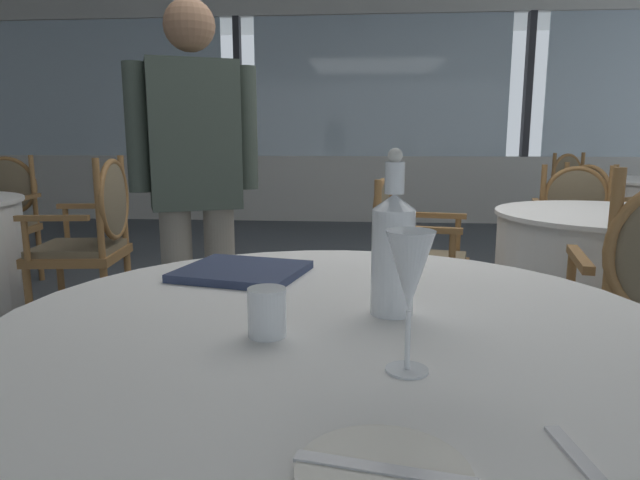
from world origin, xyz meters
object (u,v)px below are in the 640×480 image
at_px(menu_book, 242,271).
at_px(water_bottle, 393,250).
at_px(wine_glass, 410,274).
at_px(dining_chair_2_2, 576,225).
at_px(diner_person_1, 195,177).
at_px(side_plate, 383,474).
at_px(dining_chair_0_1, 1,211).
at_px(dining_chair_1_2, 576,193).
at_px(dining_chair_0_0, 94,232).
at_px(water_tumbler, 267,312).
at_px(dining_chair_2_3, 407,248).
at_px(dining_chair_1_3, 597,214).

bearing_deg(menu_book, water_bottle, -24.66).
xyz_separation_m(wine_glass, dining_chair_2_2, (1.26, 2.78, -0.35)).
distance_m(menu_book, dining_chair_2_2, 2.76).
bearing_deg(diner_person_1, side_plate, 179.15).
relative_size(side_plate, diner_person_1, 0.11).
bearing_deg(dining_chair_0_1, wine_glass, 35.03).
bearing_deg(dining_chair_0_1, diner_person_1, 44.45).
xyz_separation_m(dining_chair_0_1, dining_chair_1_2, (4.74, 1.78, 0.00)).
distance_m(dining_chair_0_0, dining_chair_1_2, 4.47).
bearing_deg(diner_person_1, wine_glass, -175.95).
bearing_deg(menu_book, dining_chair_2_2, 66.84).
relative_size(menu_book, diner_person_1, 0.18).
height_order(dining_chair_0_0, dining_chair_1_2, dining_chair_0_0).
distance_m(wine_glass, dining_chair_0_1, 4.12).
bearing_deg(wine_glass, water_bottle, 92.30).
relative_size(menu_book, dining_chair_0_1, 0.31).
bearing_deg(water_tumbler, wine_glass, -29.39).
xyz_separation_m(side_plate, dining_chair_1_2, (2.03, 5.11, -0.20)).
bearing_deg(diner_person_1, dining_chair_0_0, 26.97).
xyz_separation_m(water_tumbler, dining_chair_1_2, (2.22, 4.71, -0.24)).
bearing_deg(wine_glass, side_plate, -99.02).
bearing_deg(water_bottle, dining_chair_2_2, 63.13).
bearing_deg(dining_chair_2_2, menu_book, -24.51).
height_order(water_bottle, diner_person_1, diner_person_1).
distance_m(water_tumbler, dining_chair_0_0, 2.42).
bearing_deg(dining_chair_1_2, dining_chair_0_1, -100.13).
xyz_separation_m(side_plate, water_bottle, (0.03, 0.54, 0.12)).
bearing_deg(dining_chair_0_1, menu_book, 36.58).
xyz_separation_m(wine_glass, menu_book, (-0.37, 0.55, -0.14)).
bearing_deg(dining_chair_2_3, side_plate, -83.00).
relative_size(water_tumbler, dining_chair_2_3, 0.10).
distance_m(dining_chair_0_0, dining_chair_0_1, 1.49).
height_order(dining_chair_1_2, dining_chair_2_2, dining_chair_1_2).
distance_m(side_plate, dining_chair_2_2, 3.32).
distance_m(water_bottle, water_tumbler, 0.28).
bearing_deg(dining_chair_2_2, water_tumbler, -17.62).
relative_size(dining_chair_2_2, dining_chair_2_3, 1.03).
xyz_separation_m(dining_chair_1_3, dining_chair_2_3, (-1.47, -1.34, -0.01)).
relative_size(dining_chair_0_0, dining_chair_0_1, 1.03).
relative_size(side_plate, dining_chair_1_3, 0.20).
xyz_separation_m(menu_book, dining_chair_2_2, (1.63, 2.22, -0.21)).
bearing_deg(dining_chair_1_2, menu_book, -59.64).
bearing_deg(dining_chair_1_3, side_plate, -145.26).
distance_m(dining_chair_1_2, dining_chair_1_3, 1.50).
relative_size(water_bottle, menu_book, 1.10).
height_order(water_tumbler, menu_book, water_tumbler).
height_order(water_tumbler, dining_chair_0_0, dining_chair_0_0).
height_order(dining_chair_0_0, dining_chair_0_1, dining_chair_0_0).
xyz_separation_m(dining_chair_0_1, dining_chair_2_2, (4.00, -0.28, -0.01)).
distance_m(wine_glass, dining_chair_2_3, 2.09).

